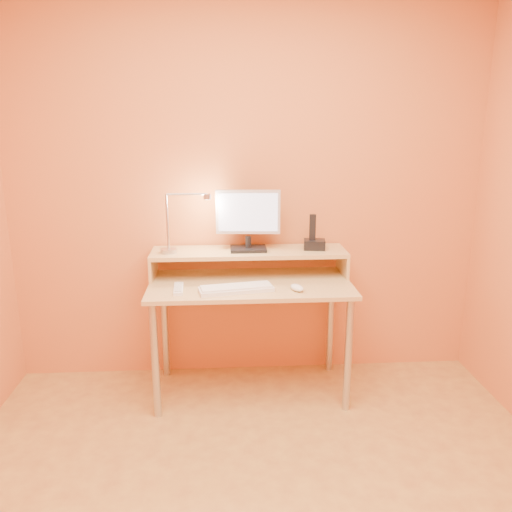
{
  "coord_description": "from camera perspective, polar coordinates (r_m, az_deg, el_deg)",
  "views": [
    {
      "loc": [
        -0.15,
        -1.72,
        1.66
      ],
      "look_at": [
        0.03,
        1.13,
        0.9
      ],
      "focal_mm": 35.79,
      "sensor_mm": 36.0,
      "label": 1
    }
  ],
  "objects": [
    {
      "name": "desk_lower",
      "position": [
        3.05,
        -0.64,
        -3.18
      ],
      "size": [
        1.2,
        0.6,
        0.02
      ],
      "primitive_type": "cube",
      "color": "#E2B375",
      "rests_on": "floor"
    },
    {
      "name": "monitor_screen",
      "position": [
        3.09,
        -0.87,
        4.89
      ],
      "size": [
        0.35,
        0.03,
        0.23
      ],
      "primitive_type": "cube",
      "rotation": [
        0.0,
        0.0,
        -0.08
      ],
      "color": "silver",
      "rests_on": "monitor_panel"
    },
    {
      "name": "phone_dock",
      "position": [
        3.19,
        6.55,
        1.29
      ],
      "size": [
        0.14,
        0.12,
        0.06
      ],
      "primitive_type": "cube",
      "rotation": [
        0.0,
        0.0,
        -0.14
      ],
      "color": "black",
      "rests_on": "desk_shelf"
    },
    {
      "name": "shelf_riser_right",
      "position": [
        3.25,
        9.66,
        -0.77
      ],
      "size": [
        0.02,
        0.3,
        0.14
      ],
      "primitive_type": "cube",
      "color": "#E2B375",
      "rests_on": "desk_lower"
    },
    {
      "name": "lamp_arm",
      "position": [
        3.05,
        -7.75,
        6.86
      ],
      "size": [
        0.24,
        0.01,
        0.01
      ],
      "primitive_type": "cylinder",
      "rotation": [
        0.0,
        1.57,
        0.0
      ],
      "color": "#B6B5BD",
      "rests_on": "lamp_post"
    },
    {
      "name": "desk_leg_bl",
      "position": [
        3.43,
        -10.15,
        -7.74
      ],
      "size": [
        0.04,
        0.04,
        0.69
      ],
      "primitive_type": "cylinder",
      "color": "#B6B5BD",
      "rests_on": "floor"
    },
    {
      "name": "remote_control",
      "position": [
        2.94,
        -8.65,
        -3.65
      ],
      "size": [
        0.06,
        0.2,
        0.02
      ],
      "primitive_type": "cube",
      "rotation": [
        0.0,
        0.0,
        0.05
      ],
      "color": "white",
      "rests_on": "desk_lower"
    },
    {
      "name": "lamp_head",
      "position": [
        3.05,
        -5.48,
        6.64
      ],
      "size": [
        0.04,
        0.04,
        0.03
      ],
      "primitive_type": "cylinder",
      "color": "#B6B5BD",
      "rests_on": "lamp_arm"
    },
    {
      "name": "desk_leg_fl",
      "position": [
        2.98,
        -11.19,
        -11.44
      ],
      "size": [
        0.04,
        0.04,
        0.69
      ],
      "primitive_type": "cylinder",
      "color": "#B6B5BD",
      "rests_on": "floor"
    },
    {
      "name": "lamp_post",
      "position": [
        3.09,
        -9.87,
        3.77
      ],
      "size": [
        0.01,
        0.01,
        0.33
      ],
      "primitive_type": "cylinder",
      "color": "#B6B5BD",
      "rests_on": "lamp_base"
    },
    {
      "name": "monitor_foot",
      "position": [
        3.15,
        -0.87,
        0.81
      ],
      "size": [
        0.22,
        0.16,
        0.02
      ],
      "primitive_type": "cube",
      "color": "black",
      "rests_on": "desk_shelf"
    },
    {
      "name": "desk_leg_br",
      "position": [
        3.48,
        8.31,
        -7.33
      ],
      "size": [
        0.04,
        0.04,
        0.69
      ],
      "primitive_type": "cylinder",
      "color": "#B6B5BD",
      "rests_on": "floor"
    },
    {
      "name": "monitor_back",
      "position": [
        3.13,
        -0.91,
        5.03
      ],
      "size": [
        0.35,
        0.04,
        0.23
      ],
      "primitive_type": "cube",
      "rotation": [
        0.0,
        0.0,
        -0.08
      ],
      "color": "black",
      "rests_on": "monitor_panel"
    },
    {
      "name": "lamp_bulb",
      "position": [
        3.05,
        -5.47,
        6.34
      ],
      "size": [
        0.03,
        0.03,
        0.0
      ],
      "primitive_type": "cylinder",
      "color": "#FFEAC6",
      "rests_on": "lamp_head"
    },
    {
      "name": "mouse",
      "position": [
        2.91,
        4.6,
        -3.54
      ],
      "size": [
        0.1,
        0.12,
        0.04
      ],
      "primitive_type": "ellipsoid",
      "rotation": [
        0.0,
        0.0,
        0.39
      ],
      "color": "white",
      "rests_on": "desk_lower"
    },
    {
      "name": "keyboard",
      "position": [
        2.89,
        -2.23,
        -3.74
      ],
      "size": [
        0.44,
        0.21,
        0.02
      ],
      "primitive_type": "cube",
      "rotation": [
        0.0,
        0.0,
        0.18
      ],
      "color": "white",
      "rests_on": "desk_lower"
    },
    {
      "name": "wall_back",
      "position": [
        3.25,
        -0.98,
        7.74
      ],
      "size": [
        3.0,
        0.04,
        2.5
      ],
      "primitive_type": "cube",
      "color": "#D0783F",
      "rests_on": "floor"
    },
    {
      "name": "desk_leg_fr",
      "position": [
        3.04,
        10.26,
        -10.87
      ],
      "size": [
        0.04,
        0.04,
        0.69
      ],
      "primitive_type": "cylinder",
      "color": "#B6B5BD",
      "rests_on": "floor"
    },
    {
      "name": "lamp_base",
      "position": [
        3.13,
        -9.73,
        0.59
      ],
      "size": [
        0.1,
        0.1,
        0.02
      ],
      "primitive_type": "cylinder",
      "color": "#B6B5BD",
      "rests_on": "desk_shelf"
    },
    {
      "name": "phone_led",
      "position": [
        3.15,
        7.52,
        1.08
      ],
      "size": [
        0.01,
        0.0,
        0.04
      ],
      "primitive_type": "cube",
      "color": "#2039FF",
      "rests_on": "phone_dock"
    },
    {
      "name": "monitor_neck",
      "position": [
        3.14,
        -0.87,
        1.59
      ],
      "size": [
        0.04,
        0.04,
        0.07
      ],
      "primitive_type": "cylinder",
      "color": "black",
      "rests_on": "monitor_foot"
    },
    {
      "name": "shelf_riser_left",
      "position": [
        3.2,
        -11.43,
        -1.14
      ],
      "size": [
        0.02,
        0.3,
        0.14
      ],
      "primitive_type": "cube",
      "color": "#E2B375",
      "rests_on": "desk_lower"
    },
    {
      "name": "phone_handset",
      "position": [
        3.16,
        6.34,
        3.22
      ],
      "size": [
        0.04,
        0.03,
        0.16
      ],
      "primitive_type": "cube",
      "rotation": [
        0.0,
        0.0,
        -0.14
      ],
      "color": "black",
      "rests_on": "phone_dock"
    },
    {
      "name": "monitor_panel",
      "position": [
        3.11,
        -0.89,
        4.95
      ],
      "size": [
        0.39,
        0.07,
        0.27
      ],
      "primitive_type": "cube",
      "rotation": [
        0.0,
        0.0,
        -0.08
      ],
      "color": "silver",
      "rests_on": "monitor_neck"
    },
    {
      "name": "desk_shelf",
      "position": [
        3.15,
        -0.8,
        0.43
      ],
      "size": [
        1.2,
        0.3,
        0.02
      ],
      "primitive_type": "cube",
      "color": "#E2B375",
      "rests_on": "desk_lower"
    }
  ]
}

